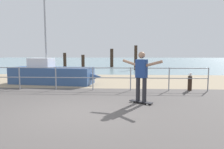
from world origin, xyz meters
name	(u,v)px	position (x,y,z in m)	size (l,w,h in m)	color
ground_plane	(62,127)	(0.00, -1.00, 0.00)	(24.00, 10.00, 0.04)	#514C49
beach_strip	(100,80)	(0.00, 7.00, 0.00)	(24.00, 6.00, 0.04)	tan
sea_surface	(115,61)	(0.00, 35.00, 0.00)	(72.00, 50.00, 0.04)	#75939E
railing_fence	(56,75)	(-1.63, 3.60, 0.70)	(13.58, 0.05, 1.05)	gray
sailboat	(55,74)	(-2.27, 5.39, 0.52)	(5.05, 1.96, 4.58)	#335184
skateboard	(141,102)	(2.02, 1.25, 0.07)	(0.78, 0.61, 0.08)	black
skateboarder	(141,74)	(2.02, 1.25, 1.02)	(1.25, 0.87, 1.65)	#26262B
bollard_short	(190,84)	(4.39, 3.72, 0.33)	(0.18, 0.18, 0.66)	#332319
seagull	(190,75)	(4.39, 3.70, 0.73)	(0.20, 0.49, 0.18)	white
groyne_post_0	(65,60)	(-4.90, 16.74, 0.83)	(0.34, 0.34, 1.65)	#332319
groyne_post_1	(83,63)	(-2.37, 14.01, 0.74)	(0.31, 0.31, 1.48)	#332319
groyne_post_2	(112,58)	(0.15, 18.21, 1.06)	(0.37, 0.37, 2.11)	#332319
groyne_post_3	(136,58)	(2.68, 14.78, 1.19)	(0.30, 0.30, 2.37)	#332319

